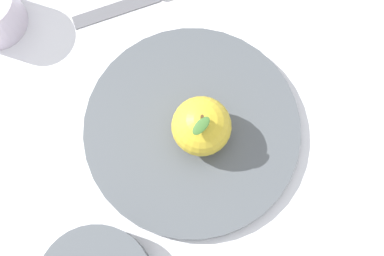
{
  "coord_description": "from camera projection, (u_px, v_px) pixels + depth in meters",
  "views": [
    {
      "loc": [
        0.2,
        0.03,
        0.68
      ],
      "look_at": [
        0.04,
        0.01,
        0.02
      ],
      "focal_mm": 54.02,
      "sensor_mm": 36.0,
      "label": 1
    }
  ],
  "objects": [
    {
      "name": "ground_plane",
      "position": [
        184.0,
        99.0,
        0.71
      ],
      "size": [
        2.4,
        2.4,
        0.0
      ],
      "primitive_type": "plane",
      "color": "silver"
    },
    {
      "name": "dinner_plate",
      "position": [
        192.0,
        130.0,
        0.69
      ],
      "size": [
        0.26,
        0.26,
        0.02
      ],
      "color": "#4C5156",
      "rests_on": "ground_plane"
    },
    {
      "name": "apple",
      "position": [
        201.0,
        126.0,
        0.65
      ],
      "size": [
        0.07,
        0.07,
        0.08
      ],
      "color": "gold",
      "rests_on": "dinner_plate"
    }
  ]
}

